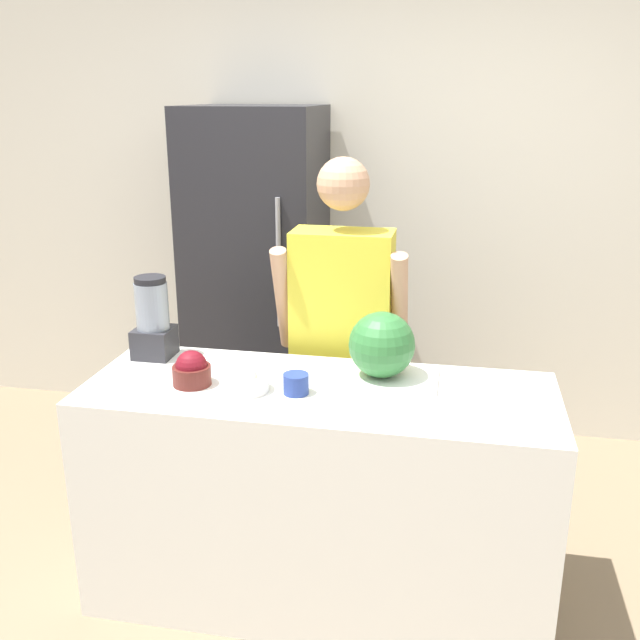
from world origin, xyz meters
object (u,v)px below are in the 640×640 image
at_px(bowl_cream, 246,382).
at_px(bowl_cherries, 192,370).
at_px(person, 342,348).
at_px(blender, 153,320).
at_px(bowl_small_blue, 296,384).
at_px(refrigerator, 258,281).
at_px(watermelon, 382,345).

bearing_deg(bowl_cream, bowl_cherries, 176.26).
distance_m(bowl_cherries, bowl_cream, 0.21).
distance_m(person, blender, 0.81).
relative_size(person, bowl_cherries, 11.76).
xyz_separation_m(person, bowl_small_blue, (-0.07, -0.58, 0.07)).
height_order(bowl_small_blue, blender, blender).
bearing_deg(refrigerator, bowl_cherries, -84.26).
xyz_separation_m(bowl_cream, blender, (-0.46, 0.26, 0.12)).
bearing_deg(refrigerator, blender, -96.21).
bearing_deg(bowl_cherries, bowl_cream, -3.74).
bearing_deg(watermelon, bowl_cream, -156.87).
bearing_deg(bowl_cherries, blender, 135.48).
height_order(refrigerator, bowl_cherries, refrigerator).
relative_size(person, watermelon, 6.75).
height_order(person, bowl_cream, person).
xyz_separation_m(refrigerator, blender, (-0.12, -1.09, 0.12)).
xyz_separation_m(person, bowl_cream, (-0.25, -0.59, 0.06)).
distance_m(bowl_cherries, blender, 0.37).
bearing_deg(refrigerator, bowl_small_blue, -68.61).
distance_m(person, watermelon, 0.47).
relative_size(refrigerator, blender, 5.53).
bearing_deg(person, refrigerator, 127.69).
height_order(refrigerator, watermelon, refrigerator).
bearing_deg(person, bowl_cherries, -128.89).
bearing_deg(bowl_cream, blender, 150.38).
height_order(bowl_cream, bowl_small_blue, bowl_cream).
relative_size(bowl_small_blue, blender, 0.28).
bearing_deg(bowl_small_blue, refrigerator, 111.39).
distance_m(watermelon, bowl_cherries, 0.71).
bearing_deg(person, bowl_cream, -113.27).
distance_m(refrigerator, bowl_cream, 1.40).
relative_size(refrigerator, bowl_cream, 10.93).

